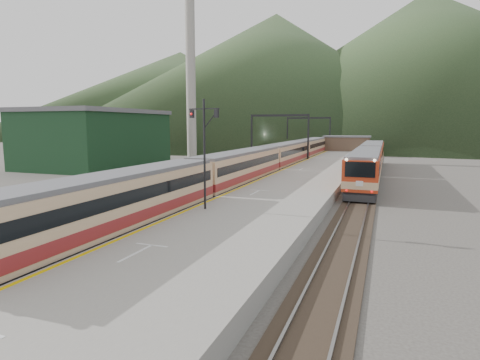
% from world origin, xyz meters
% --- Properties ---
extents(track_main, '(2.60, 200.00, 0.23)m').
position_xyz_m(track_main, '(0.00, 40.00, 0.07)').
color(track_main, black).
rests_on(track_main, ground).
extents(track_far, '(2.60, 200.00, 0.23)m').
position_xyz_m(track_far, '(-5.00, 40.00, 0.07)').
color(track_far, black).
rests_on(track_far, ground).
extents(track_second, '(2.60, 200.00, 0.23)m').
position_xyz_m(track_second, '(11.50, 40.00, 0.07)').
color(track_second, black).
rests_on(track_second, ground).
extents(platform, '(8.00, 100.00, 1.00)m').
position_xyz_m(platform, '(5.60, 38.00, 0.50)').
color(platform, gray).
rests_on(platform, ground).
extents(gantry_near, '(9.55, 0.25, 8.00)m').
position_xyz_m(gantry_near, '(-2.85, 55.00, 5.59)').
color(gantry_near, black).
rests_on(gantry_near, ground).
extents(gantry_far, '(9.55, 0.25, 8.00)m').
position_xyz_m(gantry_far, '(-2.85, 80.00, 5.59)').
color(gantry_far, black).
rests_on(gantry_far, ground).
extents(warehouse, '(14.50, 20.50, 8.60)m').
position_xyz_m(warehouse, '(-28.00, 42.00, 4.32)').
color(warehouse, black).
rests_on(warehouse, ground).
extents(smokestack, '(1.80, 1.80, 30.00)m').
position_xyz_m(smokestack, '(-22.00, 62.00, 15.00)').
color(smokestack, '#9E998E').
rests_on(smokestack, ground).
extents(station_shed, '(9.40, 4.40, 3.10)m').
position_xyz_m(station_shed, '(5.60, 78.00, 2.57)').
color(station_shed, brown).
rests_on(station_shed, platform).
extents(hill_a, '(180.00, 180.00, 60.00)m').
position_xyz_m(hill_a, '(-40.00, 190.00, 30.00)').
color(hill_a, '#2A4223').
rests_on(hill_a, ground).
extents(hill_b, '(220.00, 220.00, 75.00)m').
position_xyz_m(hill_b, '(30.00, 230.00, 37.50)').
color(hill_b, '#2A4223').
rests_on(hill_b, ground).
extents(hill_d, '(200.00, 200.00, 55.00)m').
position_xyz_m(hill_d, '(-120.00, 240.00, 27.50)').
color(hill_d, '#2A4223').
rests_on(hill_d, ground).
extents(main_train, '(2.82, 77.29, 3.44)m').
position_xyz_m(main_train, '(0.00, 38.92, 1.95)').
color(main_train, tan).
rests_on(main_train, track_main).
extents(second_train, '(2.79, 38.07, 3.41)m').
position_xyz_m(second_train, '(11.50, 43.86, 1.94)').
color(second_train, '#B83215').
rests_on(second_train, track_second).
extents(signal_mast, '(2.19, 0.46, 6.86)m').
position_xyz_m(signal_mast, '(2.72, 15.08, 5.19)').
color(signal_mast, black).
rests_on(signal_mast, platform).
extents(short_signal_a, '(0.24, 0.19, 2.27)m').
position_xyz_m(short_signal_a, '(-2.30, 8.52, 1.46)').
color(short_signal_a, black).
rests_on(short_signal_a, ground).
extents(short_signal_b, '(0.24, 0.19, 2.27)m').
position_xyz_m(short_signal_b, '(-2.37, 30.99, 1.46)').
color(short_signal_b, black).
rests_on(short_signal_b, ground).
extents(short_signal_c, '(0.26, 0.22, 2.27)m').
position_xyz_m(short_signal_c, '(-7.64, 15.81, 1.46)').
color(short_signal_c, black).
rests_on(short_signal_c, ground).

